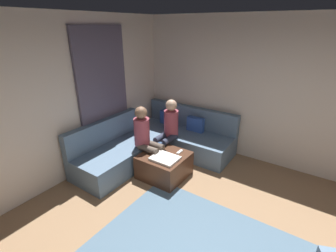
{
  "coord_description": "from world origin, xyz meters",
  "views": [
    {
      "loc": [
        0.58,
        -1.61,
        2.5
      ],
      "look_at": [
        -1.63,
        1.63,
        0.85
      ],
      "focal_mm": 25.8,
      "sensor_mm": 36.0,
      "label": 1
    }
  ],
  "objects_px": {
    "person_on_couch_back": "(168,128)",
    "ottoman": "(164,165)",
    "person_on_couch_side": "(146,137)",
    "coffee_mug": "(160,145)",
    "sectional_couch": "(157,143)",
    "game_remote": "(180,152)"
  },
  "relations": [
    {
      "from": "person_on_couch_side",
      "to": "sectional_couch",
      "type": "bearing_deg",
      "value": -163.32
    },
    {
      "from": "sectional_couch",
      "to": "coffee_mug",
      "type": "relative_size",
      "value": 26.84
    },
    {
      "from": "coffee_mug",
      "to": "game_remote",
      "type": "distance_m",
      "value": 0.4
    },
    {
      "from": "ottoman",
      "to": "coffee_mug",
      "type": "relative_size",
      "value": 8.0
    },
    {
      "from": "person_on_couch_side",
      "to": "person_on_couch_back",
      "type": "bearing_deg",
      "value": 169.17
    },
    {
      "from": "person_on_couch_side",
      "to": "game_remote",
      "type": "bearing_deg",
      "value": 110.17
    },
    {
      "from": "sectional_couch",
      "to": "ottoman",
      "type": "distance_m",
      "value": 0.74
    },
    {
      "from": "sectional_couch",
      "to": "person_on_couch_side",
      "type": "distance_m",
      "value": 0.64
    },
    {
      "from": "coffee_mug",
      "to": "game_remote",
      "type": "height_order",
      "value": "coffee_mug"
    },
    {
      "from": "ottoman",
      "to": "person_on_couch_side",
      "type": "bearing_deg",
      "value": 178.79
    },
    {
      "from": "game_remote",
      "to": "person_on_couch_back",
      "type": "distance_m",
      "value": 0.62
    },
    {
      "from": "sectional_couch",
      "to": "person_on_couch_side",
      "type": "height_order",
      "value": "person_on_couch_side"
    },
    {
      "from": "person_on_couch_side",
      "to": "ottoman",
      "type": "bearing_deg",
      "value": 88.79
    },
    {
      "from": "ottoman",
      "to": "person_on_couch_side",
      "type": "height_order",
      "value": "person_on_couch_side"
    },
    {
      "from": "coffee_mug",
      "to": "game_remote",
      "type": "xyz_separation_m",
      "value": [
        0.4,
        0.04,
        -0.04
      ]
    },
    {
      "from": "coffee_mug",
      "to": "sectional_couch",
      "type": "bearing_deg",
      "value": 135.2
    },
    {
      "from": "person_on_couch_back",
      "to": "person_on_couch_side",
      "type": "relative_size",
      "value": 1.0
    },
    {
      "from": "game_remote",
      "to": "person_on_couch_back",
      "type": "height_order",
      "value": "person_on_couch_back"
    },
    {
      "from": "sectional_couch",
      "to": "person_on_couch_back",
      "type": "height_order",
      "value": "person_on_couch_back"
    },
    {
      "from": "ottoman",
      "to": "person_on_couch_back",
      "type": "distance_m",
      "value": 0.77
    },
    {
      "from": "sectional_couch",
      "to": "ottoman",
      "type": "xyz_separation_m",
      "value": [
        0.54,
        -0.5,
        -0.07
      ]
    },
    {
      "from": "person_on_couch_back",
      "to": "ottoman",
      "type": "bearing_deg",
      "value": 117.62
    }
  ]
}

